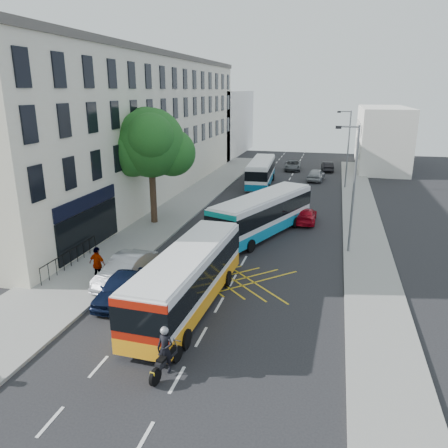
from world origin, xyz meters
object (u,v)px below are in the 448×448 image
Objects in this scene: parked_car_blue at (121,288)px; distant_car_dark at (327,166)px; bus_mid at (263,214)px; parked_car_silver at (126,270)px; motorbike at (166,352)px; red_hatchback at (306,215)px; bus_far at (261,172)px; distant_car_silver at (316,175)px; distant_car_grey at (293,166)px; street_tree at (150,144)px; pedestrian_far at (98,264)px; lamp_far at (347,145)px; lamp_near at (352,183)px; bus_near at (188,278)px.

distant_car_dark is at bearing 74.28° from parked_car_blue.
bus_mid reaches higher than parked_car_silver.
motorbike reaches higher than red_hatchback.
bus_far is 2.41× the size of distant_car_silver.
street_tree is at bearing -110.75° from distant_car_grey.
distant_car_dark reaches higher than distant_car_grey.
motorbike is 1.12× the size of pedestrian_far.
distant_car_dark is (-2.04, 10.39, -4.00)m from lamp_far.
street_tree reaches higher than motorbike.
bus_mid reaches higher than red_hatchback.
street_tree is 15.10m from lamp_near.
parked_car_silver is at bearing -146.77° from lamp_near.
pedestrian_far reaches higher than parked_car_blue.
red_hatchback is (-3.10, -13.68, -4.04)m from lamp_far.
bus_far is 2.29× the size of distant_car_grey.
street_tree is 30.73m from distant_car_dark.
distant_car_silver is (8.66, 31.39, -0.05)m from parked_car_silver.
street_tree is 22.57m from lamp_far.
motorbike is (2.28, -34.44, -0.55)m from bus_far.
bus_near is 2.23× the size of parked_car_silver.
lamp_far is at bearing -1.75° from bus_far.
bus_mid is 17.10m from motorbike.
street_tree is 4.46× the size of pedestrian_far.
lamp_near reaches higher than pedestrian_far.
motorbike reaches higher than parked_car_blue.
bus_mid reaches higher than distant_car_dark.
lamp_far is 18.88m from bus_mid.
bus_near reaches higher than distant_car_grey.
parked_car_silver is at bearing 81.08° from distant_car_silver.
parked_car_silver is 1.25× the size of distant_car_dark.
street_tree is 28.84m from distant_car_grey.
parked_car_blue is at bearing -74.14° from street_tree.
motorbike reaches higher than distant_car_dark.
lamp_far reaches higher than red_hatchback.
bus_mid is at bearing 64.05° from parked_car_silver.
pedestrian_far is (-1.40, -0.49, 0.37)m from parked_car_silver.
bus_near reaches higher than bus_far.
red_hatchback is 23.94m from distant_car_grey.
bus_mid is at bearing 89.01° from distant_car_silver.
red_hatchback is at bearing -85.73° from distant_car_grey.
lamp_far is 11.32m from distant_car_dark.
motorbike reaches higher than distant_car_silver.
parked_car_blue is at bearing -138.71° from lamp_near.
lamp_far reaches higher than parked_car_blue.
lamp_near is 1.72× the size of parked_car_silver.
bus_mid is 2.57× the size of distant_car_silver.
pedestrian_far is at bearing 66.54° from distant_car_dark.
red_hatchback is 17.35m from distant_car_silver.
distant_car_grey is at bearing 80.39° from parked_car_blue.
red_hatchback is 0.91× the size of distant_car_grey.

